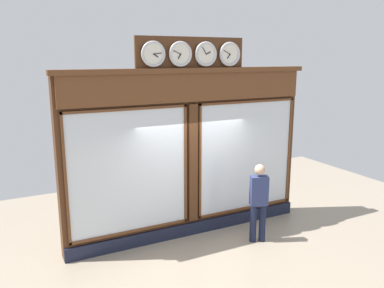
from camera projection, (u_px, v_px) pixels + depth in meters
shop_facade at (189, 151)px, 8.45m from camera, size 5.59×0.42×4.23m
pedestrian at (259, 200)px, 8.21m from camera, size 0.42×0.34×1.69m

